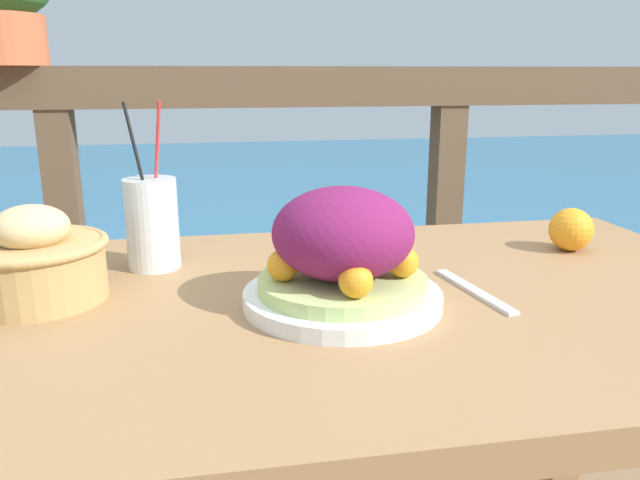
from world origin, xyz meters
name	(u,v)px	position (x,y,z in m)	size (l,w,h in m)	color
patio_table	(318,369)	(0.00, 0.00, 0.65)	(1.28, 0.71, 0.76)	#997047
railing_fence	(265,196)	(0.00, 0.71, 0.75)	(2.80, 0.08, 1.05)	brown
sea_backdrop	(229,207)	(0.00, 3.21, 0.20)	(12.00, 4.00, 0.40)	teal
salad_plate	(343,256)	(0.03, -0.03, 0.82)	(0.25, 0.25, 0.15)	white
drink_glass	(152,223)	(-0.22, 0.17, 0.82)	(0.08, 0.08, 0.25)	silver
bread_basket	(35,261)	(-0.36, 0.06, 0.81)	(0.18, 0.18, 0.13)	tan
knife	(474,291)	(0.21, -0.02, 0.76)	(0.04, 0.18, 0.00)	silver
orange_near_glass	(571,229)	(0.45, 0.14, 0.79)	(0.07, 0.07, 0.07)	orange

